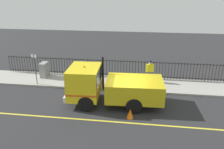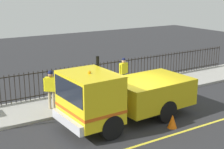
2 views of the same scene
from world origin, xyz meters
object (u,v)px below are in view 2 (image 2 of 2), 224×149
object	(u,v)px
work_truck	(118,94)
traffic_cone	(172,121)
pedestrian_distant	(124,69)
worker_standing	(51,86)

from	to	relation	value
work_truck	traffic_cone	bearing A→B (deg)	-137.25
work_truck	pedestrian_distant	size ratio (longest dim) A/B	3.57
work_truck	pedestrian_distant	distance (m)	4.65
work_truck	worker_standing	world-z (taller)	work_truck
pedestrian_distant	work_truck	bearing A→B (deg)	42.28
work_truck	worker_standing	size ratio (longest dim) A/B	3.31
pedestrian_distant	traffic_cone	xyz separation A→B (m)	(-5.32, 1.17, -0.88)
worker_standing	pedestrian_distant	xyz separation A→B (m)	(1.02, -4.65, -0.08)
pedestrian_distant	traffic_cone	distance (m)	5.52
traffic_cone	work_truck	bearing A→B (deg)	45.32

